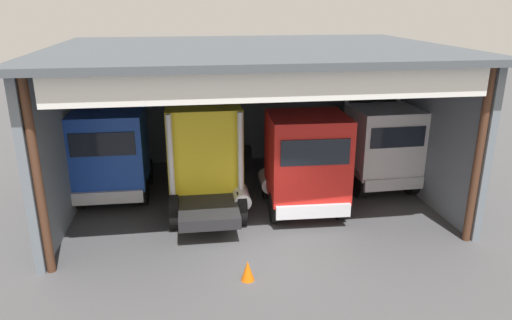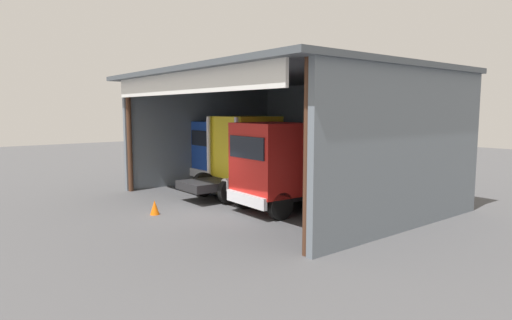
{
  "view_description": "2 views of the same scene",
  "coord_description": "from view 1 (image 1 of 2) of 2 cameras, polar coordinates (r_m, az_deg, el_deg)",
  "views": [
    {
      "loc": [
        -2.25,
        -11.94,
        7.03
      ],
      "look_at": [
        0.0,
        3.23,
        1.89
      ],
      "focal_mm": 33.3,
      "sensor_mm": 36.0,
      "label": 1
    },
    {
      "loc": [
        14.37,
        -8.19,
        4.01
      ],
      "look_at": [
        0.0,
        3.23,
        1.89
      ],
      "focal_mm": 30.38,
      "sensor_mm": 36.0,
      "label": 2
    }
  ],
  "objects": [
    {
      "name": "ground_plane",
      "position": [
        14.03,
        1.98,
        -11.55
      ],
      "size": [
        80.0,
        80.0,
        0.0
      ],
      "primitive_type": "plane",
      "color": "#4C4C4F",
      "rests_on": "ground"
    },
    {
      "name": "workshop_shed",
      "position": [
        17.84,
        -1.07,
        8.17
      ],
      "size": [
        13.36,
        10.03,
        5.61
      ],
      "color": "slate",
      "rests_on": "ground"
    },
    {
      "name": "truck_blue_yard_outside",
      "position": [
        18.05,
        -17.04,
        0.87
      ],
      "size": [
        2.68,
        4.57,
        3.44
      ],
      "rotation": [
        0.0,
        0.0,
        3.13
      ],
      "color": "#1E47B7",
      "rests_on": "ground"
    },
    {
      "name": "truck_yellow_left_bay",
      "position": [
        16.52,
        -6.09,
        0.59
      ],
      "size": [
        2.65,
        4.59,
        3.73
      ],
      "rotation": [
        0.0,
        0.0,
        -0.01
      ],
      "color": "yellow",
      "rests_on": "ground"
    },
    {
      "name": "truck_red_center_right_bay",
      "position": [
        16.18,
        5.86,
        -0.18
      ],
      "size": [
        2.75,
        4.37,
        3.53
      ],
      "rotation": [
        0.0,
        0.0,
        3.11
      ],
      "color": "red",
      "rests_on": "ground"
    },
    {
      "name": "truck_white_center_left_bay",
      "position": [
        18.91,
        14.53,
        1.61
      ],
      "size": [
        2.64,
        4.8,
        3.64
      ],
      "rotation": [
        0.0,
        0.0,
        3.17
      ],
      "color": "white",
      "rests_on": "ground"
    },
    {
      "name": "oil_drum",
      "position": [
        21.18,
        -15.04,
        -0.23
      ],
      "size": [
        0.58,
        0.58,
        0.91
      ],
      "primitive_type": "cylinder",
      "color": "#197233",
      "rests_on": "ground"
    },
    {
      "name": "tool_cart",
      "position": [
        20.84,
        -1.86,
        0.25
      ],
      "size": [
        0.9,
        0.6,
        1.0
      ],
      "primitive_type": "cube",
      "color": "black",
      "rests_on": "ground"
    },
    {
      "name": "traffic_cone",
      "position": [
        12.86,
        -1.01,
        -13.14
      ],
      "size": [
        0.36,
        0.36,
        0.56
      ],
      "primitive_type": "cone",
      "color": "orange",
      "rests_on": "ground"
    }
  ]
}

